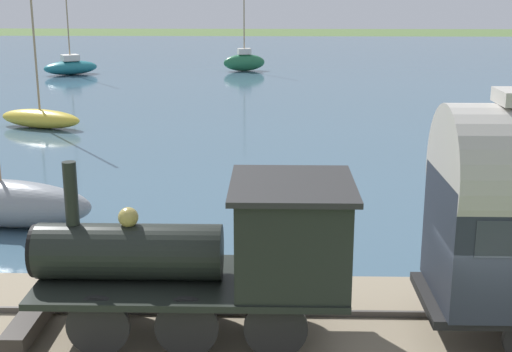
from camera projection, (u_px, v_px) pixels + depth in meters
name	position (u px, v px, depth m)	size (l,w,h in m)	color
harbor_water	(325.00, 73.00, 54.76)	(80.00, 80.00, 0.01)	#426075
rail_embankment	(488.00, 350.00, 13.03)	(5.78, 56.00, 0.51)	gray
steam_locomotive	(227.00, 248.00, 12.64)	(2.42, 6.08, 3.19)	black
sailboat_yellow	(40.00, 117.00, 33.96)	(2.58, 4.48, 9.05)	gold
sailboat_green	(244.00, 61.00, 56.10)	(2.04, 3.51, 6.97)	#236B42
sailboat_gray	(2.00, 202.00, 20.14)	(2.39, 5.54, 8.97)	gray
sailboat_teal	(71.00, 66.00, 53.83)	(3.65, 4.39, 8.85)	#1E707A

